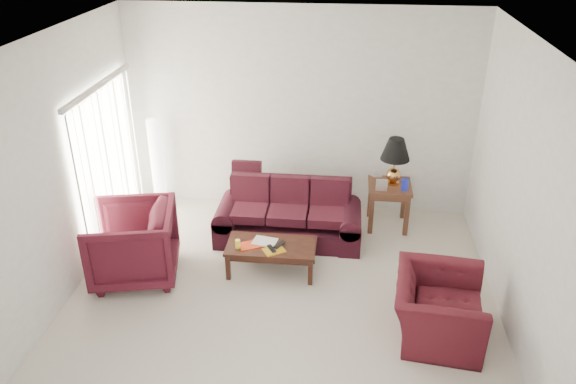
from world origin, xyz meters
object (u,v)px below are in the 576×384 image
object	(u,v)px
floor_lamp	(158,164)
armchair_left	(133,244)
end_table	(388,205)
coffee_table	(271,258)
armchair_right	(438,308)
sofa	(288,214)

from	to	relation	value
floor_lamp	armchair_left	distance (m)	1.83
floor_lamp	armchair_left	size ratio (longest dim) A/B	1.40
floor_lamp	armchair_left	bearing A→B (deg)	-82.45
end_table	coffee_table	xyz separation A→B (m)	(-1.51, -1.32, -0.13)
floor_lamp	armchair_right	distance (m)	4.58
armchair_right	coffee_table	xyz separation A→B (m)	(-1.91, 0.98, -0.15)
end_table	coffee_table	world-z (taller)	end_table
armchair_right	armchair_left	bearing A→B (deg)	85.66
sofa	floor_lamp	size ratio (longest dim) A/B	1.38
floor_lamp	armchair_right	size ratio (longest dim) A/B	1.36
floor_lamp	coffee_table	size ratio (longest dim) A/B	1.29
sofa	end_table	world-z (taller)	sofa
floor_lamp	armchair_right	bearing A→B (deg)	-33.14
floor_lamp	sofa	bearing A→B (deg)	-19.88
end_table	coffee_table	size ratio (longest dim) A/B	0.59
end_table	armchair_left	xyz separation A→B (m)	(-3.18, -1.60, 0.14)
floor_lamp	armchair_right	xyz separation A→B (m)	(3.82, -2.50, -0.37)
floor_lamp	coffee_table	world-z (taller)	floor_lamp
armchair_right	coffee_table	distance (m)	2.15
armchair_right	coffee_table	world-z (taller)	armchair_right
floor_lamp	end_table	bearing A→B (deg)	-3.34
armchair_right	end_table	bearing A→B (deg)	16.79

